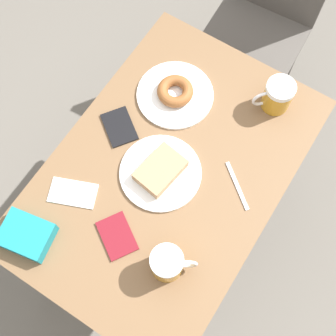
{
  "coord_description": "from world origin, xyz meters",
  "views": [
    {
      "loc": [
        0.28,
        -0.44,
        2.11
      ],
      "look_at": [
        0.0,
        0.0,
        0.78
      ],
      "focal_mm": 50.0,
      "sensor_mm": 36.0,
      "label": 1
    }
  ],
  "objects_px": {
    "fork": "(237,186)",
    "plate_with_cake": "(160,172)",
    "plate_with_donut": "(175,93)",
    "chair": "(266,9)",
    "passport_near_edge": "(117,236)",
    "beer_mug_left": "(277,96)",
    "napkin_folded": "(73,193)",
    "beer_mug_center": "(168,263)",
    "passport_far_edge": "(119,127)",
    "blue_pouch": "(27,235)"
  },
  "relations": [
    {
      "from": "fork",
      "to": "plate_with_cake",
      "type": "bearing_deg",
      "value": -157.28
    },
    {
      "from": "plate_with_cake",
      "to": "plate_with_donut",
      "type": "relative_size",
      "value": 1.0
    },
    {
      "from": "chair",
      "to": "plate_with_donut",
      "type": "distance_m",
      "value": 0.69
    },
    {
      "from": "passport_near_edge",
      "to": "plate_with_cake",
      "type": "bearing_deg",
      "value": 89.96
    },
    {
      "from": "beer_mug_left",
      "to": "napkin_folded",
      "type": "height_order",
      "value": "beer_mug_left"
    },
    {
      "from": "beer_mug_center",
      "to": "napkin_folded",
      "type": "distance_m",
      "value": 0.37
    },
    {
      "from": "beer_mug_left",
      "to": "beer_mug_center",
      "type": "height_order",
      "value": "same"
    },
    {
      "from": "fork",
      "to": "beer_mug_center",
      "type": "bearing_deg",
      "value": -98.22
    },
    {
      "from": "plate_with_cake",
      "to": "plate_with_donut",
      "type": "height_order",
      "value": "same"
    },
    {
      "from": "plate_with_donut",
      "to": "fork",
      "type": "bearing_deg",
      "value": -26.61
    },
    {
      "from": "passport_near_edge",
      "to": "fork",
      "type": "bearing_deg",
      "value": 56.05
    },
    {
      "from": "chair",
      "to": "passport_near_edge",
      "type": "bearing_deg",
      "value": -89.85
    },
    {
      "from": "passport_far_edge",
      "to": "chair",
      "type": "bearing_deg",
      "value": 81.5
    },
    {
      "from": "beer_mug_center",
      "to": "passport_near_edge",
      "type": "distance_m",
      "value": 0.18
    },
    {
      "from": "beer_mug_left",
      "to": "chair",
      "type": "bearing_deg",
      "value": 116.59
    },
    {
      "from": "chair",
      "to": "beer_mug_left",
      "type": "xyz_separation_m",
      "value": [
        0.25,
        -0.5,
        0.26
      ]
    },
    {
      "from": "chair",
      "to": "plate_with_donut",
      "type": "height_order",
      "value": "chair"
    },
    {
      "from": "beer_mug_left",
      "to": "passport_far_edge",
      "type": "height_order",
      "value": "beer_mug_left"
    },
    {
      "from": "beer_mug_left",
      "to": "passport_far_edge",
      "type": "bearing_deg",
      "value": -137.83
    },
    {
      "from": "plate_with_cake",
      "to": "napkin_folded",
      "type": "height_order",
      "value": "plate_with_cake"
    },
    {
      "from": "plate_with_cake",
      "to": "passport_far_edge",
      "type": "distance_m",
      "value": 0.21
    },
    {
      "from": "napkin_folded",
      "to": "beer_mug_left",
      "type": "bearing_deg",
      "value": 58.44
    },
    {
      "from": "plate_with_donut",
      "to": "napkin_folded",
      "type": "xyz_separation_m",
      "value": [
        -0.08,
        -0.45,
        -0.01
      ]
    },
    {
      "from": "passport_far_edge",
      "to": "blue_pouch",
      "type": "distance_m",
      "value": 0.44
    },
    {
      "from": "beer_mug_left",
      "to": "plate_with_cake",
      "type": "bearing_deg",
      "value": -114.07
    },
    {
      "from": "plate_with_donut",
      "to": "passport_near_edge",
      "type": "relative_size",
      "value": 1.65
    },
    {
      "from": "chair",
      "to": "beer_mug_left",
      "type": "bearing_deg",
      "value": -66.83
    },
    {
      "from": "napkin_folded",
      "to": "fork",
      "type": "height_order",
      "value": "same"
    },
    {
      "from": "plate_with_donut",
      "to": "passport_far_edge",
      "type": "bearing_deg",
      "value": -114.34
    },
    {
      "from": "beer_mug_center",
      "to": "fork",
      "type": "bearing_deg",
      "value": 81.78
    },
    {
      "from": "blue_pouch",
      "to": "passport_far_edge",
      "type": "bearing_deg",
      "value": 87.45
    },
    {
      "from": "beer_mug_center",
      "to": "fork",
      "type": "distance_m",
      "value": 0.33
    },
    {
      "from": "plate_with_donut",
      "to": "passport_near_edge",
      "type": "height_order",
      "value": "plate_with_donut"
    },
    {
      "from": "passport_near_edge",
      "to": "blue_pouch",
      "type": "relative_size",
      "value": 0.95
    },
    {
      "from": "napkin_folded",
      "to": "blue_pouch",
      "type": "xyz_separation_m",
      "value": [
        -0.03,
        -0.18,
        0.02
      ]
    },
    {
      "from": "chair",
      "to": "fork",
      "type": "relative_size",
      "value": 6.8
    },
    {
      "from": "beer_mug_center",
      "to": "passport_near_edge",
      "type": "height_order",
      "value": "beer_mug_center"
    },
    {
      "from": "plate_with_donut",
      "to": "passport_far_edge",
      "type": "height_order",
      "value": "plate_with_donut"
    },
    {
      "from": "plate_with_cake",
      "to": "beer_mug_center",
      "type": "relative_size",
      "value": 2.06
    },
    {
      "from": "beer_mug_left",
      "to": "passport_near_edge",
      "type": "xyz_separation_m",
      "value": [
        -0.18,
        -0.64,
        -0.05
      ]
    },
    {
      "from": "chair",
      "to": "passport_far_edge",
      "type": "relative_size",
      "value": 6.03
    },
    {
      "from": "plate_with_donut",
      "to": "passport_near_edge",
      "type": "bearing_deg",
      "value": -77.49
    },
    {
      "from": "plate_with_cake",
      "to": "passport_far_edge",
      "type": "height_order",
      "value": "plate_with_cake"
    },
    {
      "from": "passport_near_edge",
      "to": "passport_far_edge",
      "type": "bearing_deg",
      "value": 123.72
    },
    {
      "from": "napkin_folded",
      "to": "passport_far_edge",
      "type": "xyz_separation_m",
      "value": [
        -0.01,
        0.26,
        0.0
      ]
    },
    {
      "from": "plate_with_donut",
      "to": "beer_mug_left",
      "type": "bearing_deg",
      "value": 26.9
    },
    {
      "from": "beer_mug_left",
      "to": "passport_near_edge",
      "type": "distance_m",
      "value": 0.67
    },
    {
      "from": "plate_with_donut",
      "to": "beer_mug_center",
      "type": "xyz_separation_m",
      "value": [
        0.28,
        -0.49,
        0.04
      ]
    },
    {
      "from": "fork",
      "to": "passport_near_edge",
      "type": "bearing_deg",
      "value": -123.95
    },
    {
      "from": "plate_with_donut",
      "to": "beer_mug_center",
      "type": "distance_m",
      "value": 0.56
    }
  ]
}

